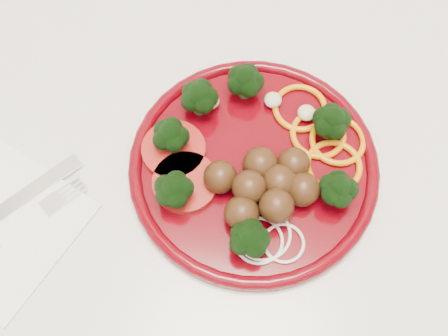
# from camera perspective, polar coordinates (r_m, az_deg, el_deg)

# --- Properties ---
(counter) EXTENTS (2.40, 0.60, 0.90)m
(counter) POSITION_cam_1_polar(r_m,az_deg,el_deg) (1.03, 7.74, -10.83)
(counter) COLOR silver
(counter) RESTS_ON ground
(plate) EXTENTS (0.26, 0.26, 0.05)m
(plate) POSITION_cam_1_polar(r_m,az_deg,el_deg) (0.58, 3.02, 0.37)
(plate) COLOR #4F0109
(plate) RESTS_ON counter
(napkin) EXTENTS (0.20, 0.20, 0.00)m
(napkin) POSITION_cam_1_polar(r_m,az_deg,el_deg) (0.61, -21.84, -5.45)
(napkin) COLOR white
(napkin) RESTS_ON counter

